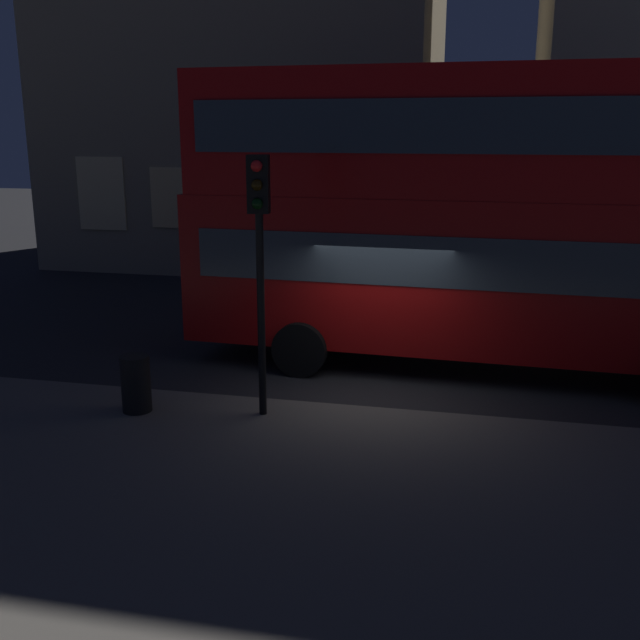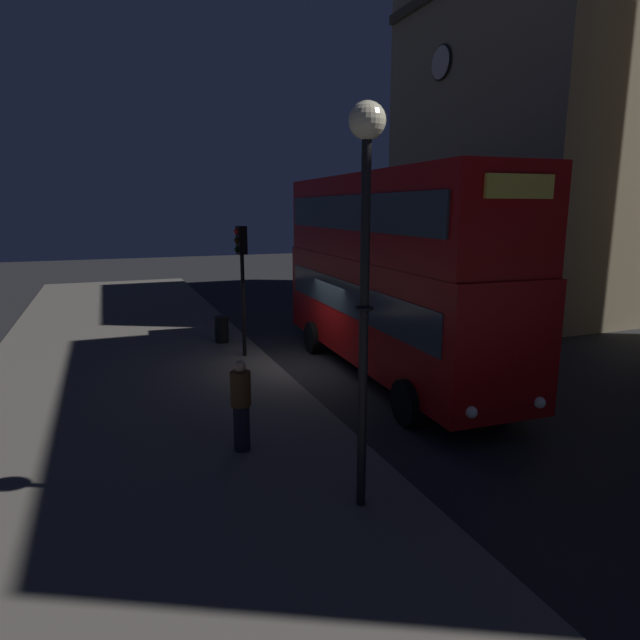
{
  "view_description": "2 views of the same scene",
  "coord_description": "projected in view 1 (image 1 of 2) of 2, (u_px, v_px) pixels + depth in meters",
  "views": [
    {
      "loc": [
        1.73,
        -12.03,
        4.52
      ],
      "look_at": [
        -1.04,
        0.4,
        1.23
      ],
      "focal_mm": 41.56,
      "sensor_mm": 36.0,
      "label": 1
    },
    {
      "loc": [
        14.7,
        -5.28,
        4.68
      ],
      "look_at": [
        0.86,
        0.15,
        1.61
      ],
      "focal_mm": 30.49,
      "sensor_mm": 36.0,
      "label": 2
    }
  ],
  "objects": [
    {
      "name": "double_decker_bus",
      "position": [
        469.0,
        208.0,
        13.65
      ],
      "size": [
        10.74,
        3.09,
        5.57
      ],
      "rotation": [
        0.0,
        0.0,
        -0.04
      ],
      "color": "#9E0C0C",
      "rests_on": "ground"
    },
    {
      "name": "building_with_clock",
      "position": [
        256.0,
        15.0,
        25.56
      ],
      "size": [
        12.43,
        9.74,
        16.68
      ],
      "color": "tan",
      "rests_on": "ground"
    },
    {
      "name": "sidewalk_slab",
      "position": [
        309.0,
        541.0,
        8.27
      ],
      "size": [
        44.0,
        8.15,
        0.12
      ],
      "primitive_type": "cube",
      "color": "#5B564F",
      "rests_on": "ground"
    },
    {
      "name": "litter_bin",
      "position": [
        136.0,
        384.0,
        11.81
      ],
      "size": [
        0.47,
        0.47,
        0.92
      ],
      "primitive_type": "cylinder",
      "color": "black",
      "rests_on": "sidewalk_slab"
    },
    {
      "name": "ground_plane",
      "position": [
        374.0,
        397.0,
        12.86
      ],
      "size": [
        80.0,
        80.0,
        0.0
      ],
      "primitive_type": "plane",
      "color": "#232326"
    },
    {
      "name": "traffic_light_near_kerb",
      "position": [
        259.0,
        232.0,
        11.05
      ],
      "size": [
        0.35,
        0.38,
        4.04
      ],
      "rotation": [
        0.0,
        0.0,
        0.15
      ],
      "color": "black",
      "rests_on": "sidewalk_slab"
    }
  ]
}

